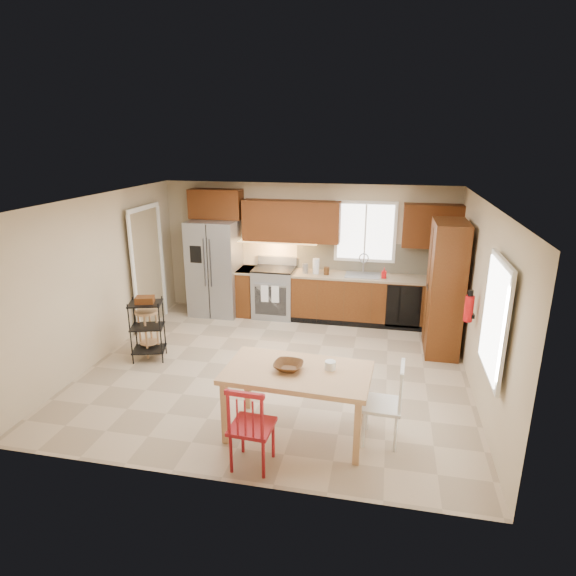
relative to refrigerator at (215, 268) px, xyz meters
The scene contains 33 objects.
floor 2.87m from the refrigerator, 51.34° to the right, with size 5.50×5.50×0.00m, color tan.
ceiling 3.15m from the refrigerator, 51.34° to the right, with size 5.50×5.00×0.02m, color silver.
wall_back 1.77m from the refrigerator, 12.44° to the left, with size 5.50×0.02×2.50m, color #CCB793.
wall_front 4.94m from the refrigerator, 69.82° to the right, with size 5.50×0.02×2.50m, color #CCB793.
wall_left 2.39m from the refrigerator, 116.29° to the right, with size 0.02×5.00×2.50m, color #CCB793.
wall_right 4.94m from the refrigerator, 25.53° to the right, with size 0.02×5.00×2.50m, color #CCB793.
refrigerator is the anchor object (origin of this frame).
range_stove 1.24m from the refrigerator, ahead, with size 0.76×0.63×0.92m, color gray.
base_cabinet_narrow 0.76m from the refrigerator, ahead, with size 0.30×0.60×0.90m, color #5A2F10.
base_cabinet_run 3.03m from the refrigerator, ahead, with size 2.92×0.60×0.90m, color #5A2F10.
dishwasher 3.59m from the refrigerator, ahead, with size 0.60×0.02×0.78m, color black.
backsplash 3.02m from the refrigerator, ahead, with size 2.92×0.03×0.55m, color #C3B793.
upper_over_fridge 1.21m from the refrigerator, 90.00° to the left, with size 1.00×0.35×0.55m, color #54260E.
upper_left_block 1.73m from the refrigerator, ahead, with size 1.80×0.35×0.75m, color #54260E.
upper_right_block 4.06m from the refrigerator, ahead, with size 1.00×0.35×0.75m, color #54260E.
window_back 2.92m from the refrigerator, ahead, with size 1.12×0.04×1.12m, color white.
sink 2.80m from the refrigerator, ahead, with size 0.62×0.46×0.16m, color gray.
undercab_glow 1.27m from the refrigerator, ahead, with size 1.60×0.30×0.01m, color #FFBF66.
soap_bottle 3.18m from the refrigerator, ahead, with size 0.09×0.09×0.19m, color red.
paper_towel 1.95m from the refrigerator, ahead, with size 0.12×0.12×0.28m, color white.
canister_steel 1.75m from the refrigerator, ahead, with size 0.11×0.11×0.18m, color gray.
canister_wood 2.15m from the refrigerator, ahead, with size 0.10×0.10×0.14m, color #4D2D14.
pantry 4.23m from the refrigerator, 12.62° to the right, with size 0.50×0.95×2.10m, color #5A2F10.
fire_extinguisher 4.76m from the refrigerator, 24.52° to the right, with size 0.12×0.12×0.36m, color red.
window_right 5.50m from the refrigerator, 36.79° to the right, with size 0.04×1.02×1.32m, color white.
doorway 1.28m from the refrigerator, 139.62° to the right, with size 0.04×0.95×2.10m, color #8C7A59.
dining_table 4.34m from the refrigerator, 57.81° to the right, with size 1.63×0.92×0.80m, color tan, non-canonical shape.
chair_red 4.74m from the refrigerator, 65.63° to the right, with size 0.45×0.45×0.96m, color maroon, non-canonical shape.
chair_white 4.87m from the refrigerator, 47.95° to the right, with size 0.45×0.45×0.96m, color white, non-canonical shape.
table_bowl 4.26m from the refrigerator, 58.97° to the right, with size 0.33×0.33×0.08m, color #4D2D14.
table_jar 4.43m from the refrigerator, 53.20° to the right, with size 0.12×0.12×0.15m, color white.
bar_stool 2.15m from the refrigerator, 100.49° to the right, with size 0.36×0.36×0.75m, color tan, non-canonical shape.
utility_cart 2.25m from the refrigerator, 98.15° to the right, with size 0.48×0.38×0.97m, color black, non-canonical shape.
Camera 1 is at (1.49, -6.30, 3.31)m, focal length 30.00 mm.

